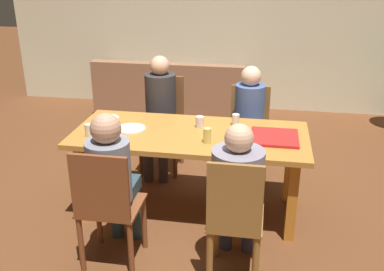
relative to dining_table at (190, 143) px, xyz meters
name	(u,v)px	position (x,y,z in m)	size (l,w,h in m)	color
ground_plane	(190,209)	(0.00, 0.00, -0.67)	(20.00, 20.00, 0.00)	brown
back_wall	(227,19)	(0.00, 3.09, 0.65)	(6.60, 0.12, 2.64)	beige
dining_table	(190,143)	(0.00, 0.00, 0.00)	(2.02, 0.89, 0.76)	#C17E33
chair_0	(235,221)	(0.47, -0.90, -0.16)	(0.38, 0.42, 0.98)	olive
person_0	(237,186)	(0.47, -0.77, 0.03)	(0.36, 0.52, 1.18)	#33344E
chair_1	(249,125)	(0.47, 0.89, -0.14)	(0.43, 0.44, 0.92)	olive
person_1	(249,115)	(0.47, 0.73, 0.03)	(0.30, 0.50, 1.18)	#403D45
chair_2	(107,205)	(-0.44, -0.90, -0.14)	(0.43, 0.41, 0.96)	brown
person_2	(112,174)	(-0.44, -0.75, 0.04)	(0.32, 0.50, 1.19)	#2D444E
chair_3	(163,121)	(-0.44, 0.86, -0.14)	(0.43, 0.43, 1.00)	brown
person_3	(160,107)	(-0.44, 0.72, 0.07)	(0.32, 0.49, 1.25)	#3D383F
pizza_box_0	(274,137)	(0.72, -0.01, 0.11)	(0.39, 0.39, 0.02)	red
plate_0	(107,118)	(-0.83, 0.21, 0.10)	(0.22, 0.22, 0.01)	white
plate_1	(131,129)	(-0.53, -0.01, 0.10)	(0.26, 0.26, 0.01)	white
drinking_glass_0	(89,130)	(-0.83, -0.22, 0.15)	(0.07, 0.07, 0.11)	silver
drinking_glass_1	(236,120)	(0.37, 0.25, 0.14)	(0.07, 0.07, 0.10)	silver
drinking_glass_2	(207,136)	(0.18, -0.19, 0.16)	(0.07, 0.07, 0.13)	#DFC761
drinking_glass_3	(200,122)	(0.06, 0.15, 0.14)	(0.08, 0.08, 0.10)	silver
couch	(171,96)	(-0.71, 2.49, -0.37)	(2.11, 0.77, 0.83)	#976748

